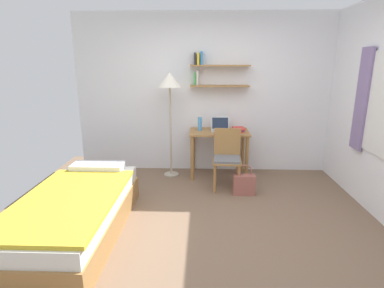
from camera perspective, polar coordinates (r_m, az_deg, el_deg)
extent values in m
plane|color=brown|center=(3.61, 3.39, -15.32)|extent=(5.28, 5.28, 0.00)
cube|color=white|center=(5.17, 3.11, 9.18)|extent=(4.40, 0.05, 2.60)
cube|color=#9E703D|center=(5.03, 5.15, 10.72)|extent=(0.95, 0.22, 0.02)
cube|color=#4CA856|center=(5.06, 0.55, 12.02)|extent=(0.03, 0.12, 0.19)
cube|color=silver|center=(5.05, 1.01, 12.24)|extent=(0.03, 0.12, 0.23)
cube|color=#9E703D|center=(5.02, 5.23, 14.33)|extent=(0.95, 0.22, 0.02)
cube|color=#333338|center=(5.04, 0.54, 15.57)|extent=(0.03, 0.14, 0.19)
cube|color=gold|center=(5.02, 1.17, 15.54)|extent=(0.04, 0.18, 0.18)
cube|color=#3384C6|center=(5.03, 1.79, 15.67)|extent=(0.03, 0.15, 0.20)
cube|color=gray|center=(4.57, 29.01, 7.20)|extent=(0.03, 0.28, 1.31)
cube|color=#9E703D|center=(3.66, -20.73, -13.40)|extent=(0.95, 2.04, 0.28)
cube|color=silver|center=(3.57, -21.05, -10.28)|extent=(0.91, 1.98, 0.16)
cube|color=gold|center=(3.43, -22.00, -9.60)|extent=(0.97, 1.68, 0.04)
cube|color=white|center=(4.21, -17.09, -4.15)|extent=(0.66, 0.28, 0.10)
cube|color=#9E703D|center=(4.95, 5.07, 2.24)|extent=(0.94, 0.58, 0.03)
cylinder|color=#9E703D|center=(4.81, 0.05, -2.72)|extent=(0.06, 0.06, 0.72)
cylinder|color=#9E703D|center=(4.85, 10.13, -2.79)|extent=(0.06, 0.06, 0.72)
cylinder|color=#9E703D|center=(5.27, 0.23, -1.11)|extent=(0.06, 0.06, 0.72)
cylinder|color=#9E703D|center=(5.31, 9.42, -1.18)|extent=(0.06, 0.06, 0.72)
cube|color=#9E703D|center=(4.48, 6.53, -3.16)|extent=(0.43, 0.42, 0.03)
cube|color=slate|center=(4.47, 6.54, -2.79)|extent=(0.40, 0.39, 0.04)
cube|color=#9E703D|center=(4.59, 6.59, 0.47)|extent=(0.39, 0.06, 0.40)
cylinder|color=#9E703D|center=(4.40, 4.25, -6.53)|extent=(0.04, 0.04, 0.42)
cylinder|color=#9E703D|center=(4.41, 8.70, -6.63)|extent=(0.04, 0.04, 0.42)
cylinder|color=#9E703D|center=(4.71, 4.34, -5.06)|extent=(0.04, 0.04, 0.42)
cylinder|color=#9E703D|center=(4.72, 8.50, -5.15)|extent=(0.04, 0.04, 0.42)
cylinder|color=#B2A893|center=(5.14, -3.85, -5.65)|extent=(0.24, 0.24, 0.02)
cylinder|color=#B2A893|center=(4.93, -4.00, 2.26)|extent=(0.03, 0.03, 1.43)
cone|color=silver|center=(4.82, -4.18, 11.85)|extent=(0.37, 0.37, 0.22)
cube|color=#B7BABF|center=(4.97, 5.28, 2.54)|extent=(0.29, 0.23, 0.01)
cube|color=#B7BABF|center=(5.02, 5.26, 3.92)|extent=(0.29, 0.09, 0.21)
cube|color=black|center=(5.01, 5.27, 3.88)|extent=(0.26, 0.08, 0.17)
cylinder|color=#4C99DB|center=(4.95, 1.48, 3.78)|extent=(0.06, 0.06, 0.22)
cube|color=#D13D38|center=(4.97, 8.57, 2.47)|extent=(0.21, 0.25, 0.02)
cube|color=purple|center=(4.96, 8.54, 2.69)|extent=(0.17, 0.23, 0.02)
cube|color=#D13D38|center=(4.95, 8.69, 2.90)|extent=(0.20, 0.25, 0.02)
cube|color=#99564C|center=(4.44, 9.66, -7.47)|extent=(0.30, 0.13, 0.29)
torus|color=#99564C|center=(4.37, 9.77, -5.12)|extent=(0.21, 0.02, 0.21)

